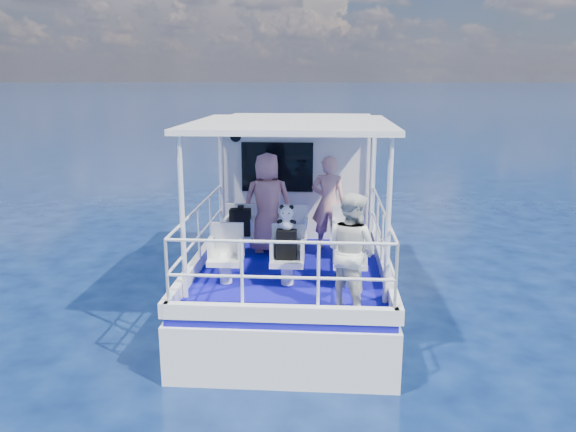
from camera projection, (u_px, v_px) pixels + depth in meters
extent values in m
plane|color=#071235|center=(292.00, 311.00, 9.45)|extent=(2000.00, 2000.00, 0.00)
cube|color=white|center=(295.00, 290.00, 10.42)|extent=(3.00, 7.00, 1.60)
cube|color=#0F0A8E|center=(295.00, 246.00, 10.22)|extent=(2.90, 6.90, 0.10)
cube|color=white|center=(299.00, 172.00, 11.20)|extent=(2.85, 2.00, 2.20)
cube|color=white|center=(291.00, 124.00, 8.51)|extent=(3.00, 3.20, 0.08)
cylinder|color=white|center=(182.00, 219.00, 7.42)|extent=(0.07, 0.07, 2.20)
cylinder|color=white|center=(388.00, 222.00, 7.24)|extent=(0.07, 0.07, 2.20)
cylinder|color=white|center=(222.00, 181.00, 10.23)|extent=(0.07, 0.07, 2.20)
cylinder|color=white|center=(371.00, 183.00, 10.05)|extent=(0.07, 0.07, 2.20)
cube|color=silver|center=(239.00, 245.00, 9.44)|extent=(0.48, 0.46, 0.38)
cube|color=silver|center=(293.00, 246.00, 9.38)|extent=(0.48, 0.46, 0.38)
cube|color=silver|center=(347.00, 247.00, 9.32)|extent=(0.48, 0.46, 0.38)
cube|color=silver|center=(226.00, 270.00, 8.18)|extent=(0.48, 0.46, 0.38)
cube|color=silver|center=(287.00, 271.00, 8.12)|extent=(0.48, 0.46, 0.38)
cube|color=silver|center=(350.00, 273.00, 8.06)|extent=(0.48, 0.46, 0.38)
imported|color=tan|center=(268.00, 203.00, 9.54)|extent=(0.70, 0.55, 1.71)
imported|color=#E59E94|center=(329.00, 203.00, 9.66)|extent=(0.66, 0.50, 1.65)
imported|color=silver|center=(351.00, 251.00, 7.15)|extent=(0.94, 0.93, 1.53)
cube|color=black|center=(240.00, 222.00, 9.27)|extent=(0.34, 0.19, 0.45)
cube|color=black|center=(287.00, 244.00, 8.04)|extent=(0.29, 0.16, 0.43)
cube|color=black|center=(241.00, 207.00, 9.23)|extent=(0.10, 0.06, 0.06)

